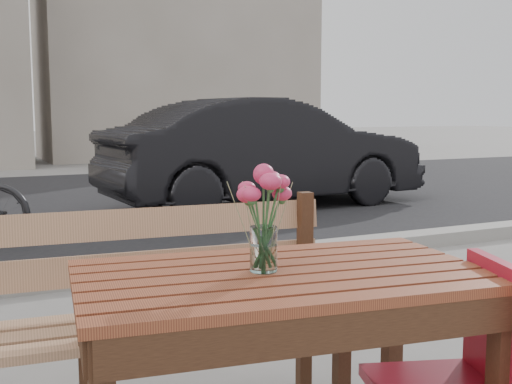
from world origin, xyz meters
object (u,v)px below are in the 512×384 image
main_table (282,311)px  parked_car (265,153)px  main_vase (264,205)px  red_chair (465,372)px

main_table → parked_car: 6.24m
main_vase → parked_car: 6.25m
main_vase → parked_car: size_ratio=0.08×
main_table → main_vase: (-0.05, 0.02, 0.31)m
red_chair → parked_car: bearing=177.5°
main_vase → main_table: bearing=-19.0°
main_table → parked_car: size_ratio=0.31×
main_table → red_chair: size_ratio=1.65×
red_chair → main_vase: 0.76m
red_chair → main_vase: (-0.51, 0.29, 0.48)m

